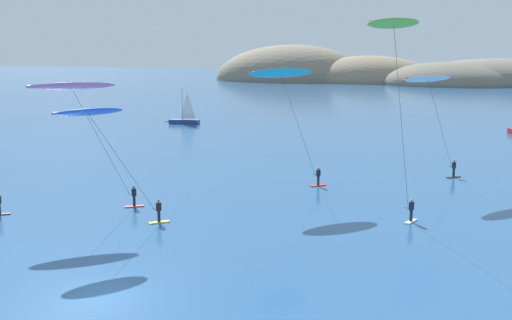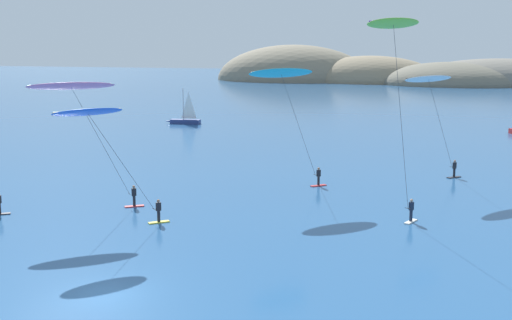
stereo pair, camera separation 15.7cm
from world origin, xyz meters
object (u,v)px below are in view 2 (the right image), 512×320
kitesurfer_pink (76,95)px  kitesurfer_cyan (284,80)px  kitesurfer_white (431,87)px  kitesurfer_blue (95,122)px  kitesurfer_lime (395,40)px  sailboat_far (184,120)px

kitesurfer_pink → kitesurfer_cyan: 17.29m
kitesurfer_cyan → kitesurfer_white: size_ratio=1.08×
kitesurfer_blue → kitesurfer_cyan: bearing=62.3°
kitesurfer_cyan → kitesurfer_blue: (-8.51, -16.22, -2.01)m
kitesurfer_cyan → kitesurfer_lime: kitesurfer_lime is taller
kitesurfer_lime → kitesurfer_blue: size_ratio=1.67×
sailboat_far → kitesurfer_lime: size_ratio=0.42×
kitesurfer_lime → kitesurfer_pink: bearing=-173.6°
sailboat_far → kitesurfer_lime: 64.20m
kitesurfer_cyan → kitesurfer_white: bearing=30.5°
kitesurfer_pink → kitesurfer_blue: (4.19, -4.50, -1.36)m
sailboat_far → kitesurfer_lime: (37.43, -50.72, 12.19)m
kitesurfer_white → kitesurfer_lime: bearing=-96.6°
kitesurfer_pink → kitesurfer_white: kitesurfer_pink is taller
kitesurfer_lime → kitesurfer_white: bearing=83.4°
sailboat_far → kitesurfer_pink: size_ratio=0.60×
kitesurfer_lime → kitesurfer_blue: (-18.46, -7.04, -5.30)m
kitesurfer_pink → kitesurfer_cyan: size_ratio=0.93×
sailboat_far → kitesurfer_pink: kitesurfer_pink is taller
kitesurfer_pink → kitesurfer_lime: 23.14m
kitesurfer_pink → kitesurfer_lime: size_ratio=0.69×
kitesurfer_white → sailboat_far: bearing=138.7°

